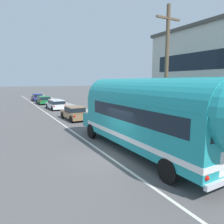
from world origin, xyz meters
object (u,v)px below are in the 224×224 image
at_px(utility_pole, 166,74).
at_px(car_fourth, 38,97).
at_px(car_lead, 75,112).
at_px(car_third, 44,99).
at_px(painted_bus, 148,113).
at_px(car_second, 56,104).

height_order(utility_pole, car_fourth, utility_pole).
distance_m(utility_pole, car_lead, 11.52).
height_order(utility_pole, car_third, utility_pole).
relative_size(utility_pole, painted_bus, 0.71).
bearing_deg(utility_pole, car_lead, 103.65).
distance_m(utility_pole, car_fourth, 34.49).
distance_m(car_third, car_fourth, 7.00).
height_order(utility_pole, car_lead, utility_pole).
height_order(utility_pole, car_second, utility_pole).
bearing_deg(painted_bus, car_second, 89.95).
relative_size(utility_pole, car_third, 1.85).
distance_m(utility_pole, painted_bus, 3.59).
bearing_deg(utility_pole, car_third, 95.77).
height_order(utility_pole, painted_bus, utility_pole).
relative_size(car_lead, car_fourth, 0.90).
xyz_separation_m(painted_bus, car_fourth, (-0.21, 35.65, -1.56)).
height_order(car_lead, car_third, same).
xyz_separation_m(car_second, car_fourth, (-0.23, 14.92, -0.04)).
relative_size(painted_bus, car_lead, 2.75).
distance_m(painted_bus, car_fourth, 35.69).
xyz_separation_m(car_lead, car_third, (-0.17, 16.59, 0.07)).
bearing_deg(car_third, car_lead, -89.40).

